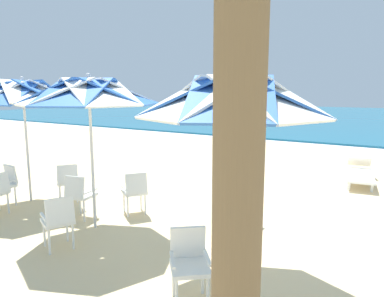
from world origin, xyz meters
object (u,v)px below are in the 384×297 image
beach_umbrella_0 (233,98)px  sun_lounger_1 (360,173)px  plastic_chair_2 (59,219)px  plastic_chair_4 (79,194)px  plastic_chair_3 (135,190)px  plastic_chair_5 (5,183)px  plastic_chair_1 (226,215)px  plastic_chair_7 (68,180)px  plastic_chair_0 (189,260)px  cooler_box (244,214)px  beach_umbrella_2 (23,93)px  beach_umbrella_1 (89,93)px  palm_tree_2 (241,27)px

beach_umbrella_0 → sun_lounger_1: bearing=82.1°
plastic_chair_2 → plastic_chair_4: 1.34m
plastic_chair_3 → plastic_chair_4: size_ratio=1.00×
beach_umbrella_0 → plastic_chair_5: 5.67m
plastic_chair_4 → plastic_chair_1: bearing=9.1°
plastic_chair_4 → plastic_chair_7: bearing=151.0°
plastic_chair_0 → plastic_chair_4: bearing=160.3°
beach_umbrella_0 → sun_lounger_1: 6.52m
plastic_chair_4 → cooler_box: (2.81, 1.37, -0.30)m
plastic_chair_4 → beach_umbrella_2: bearing=174.1°
plastic_chair_2 → plastic_chair_3: same height
plastic_chair_4 → plastic_chair_5: (-1.99, -0.28, 0.00)m
plastic_chair_0 → beach_umbrella_2: 5.57m
plastic_chair_5 → cooler_box: size_ratio=1.73×
plastic_chair_2 → cooler_box: bearing=50.6°
cooler_box → beach_umbrella_2: bearing=-165.7°
plastic_chair_2 → plastic_chair_3: bearing=91.9°
plastic_chair_1 → cooler_box: bearing=95.5°
cooler_box → plastic_chair_4: bearing=-154.0°
beach_umbrella_1 → palm_tree_2: size_ratio=0.56×
beach_umbrella_2 → plastic_chair_7: bearing=25.6°
palm_tree_2 → beach_umbrella_0: bearing=116.4°
beach_umbrella_1 → palm_tree_2: (3.73, -2.09, 0.45)m
beach_umbrella_0 → plastic_chair_7: bearing=168.3°
plastic_chair_0 → plastic_chair_2: (-2.43, 0.07, 0.00)m
plastic_chair_0 → beach_umbrella_0: bearing=80.4°
beach_umbrella_1 → plastic_chair_4: 2.00m
plastic_chair_3 → sun_lounger_1: (3.48, 5.03, -0.22)m
cooler_box → palm_tree_2: bearing=-67.4°
beach_umbrella_0 → plastic_chair_1: beach_umbrella_0 is taller
plastic_chair_0 → cooler_box: plastic_chair_0 is taller
beach_umbrella_2 → palm_tree_2: bearing=-21.6°
plastic_chair_2 → sun_lounger_1: 7.68m
beach_umbrella_2 → cooler_box: 5.27m
plastic_chair_0 → beach_umbrella_1: (-2.64, 0.99, 1.91)m
plastic_chair_2 → palm_tree_2: (3.52, -1.17, 2.36)m
plastic_chair_0 → plastic_chair_1: same height
beach_umbrella_0 → plastic_chair_4: size_ratio=3.15×
beach_umbrella_2 → palm_tree_2: (6.16, -2.44, 0.47)m
beach_umbrella_1 → plastic_chair_4: (-0.58, 0.17, -1.91)m
plastic_chair_4 → sun_lounger_1: (4.21, 5.79, -0.22)m
cooler_box → beach_umbrella_0: bearing=-72.0°
sun_lounger_1 → plastic_chair_7: bearing=-135.2°
beach_umbrella_0 → plastic_chair_7: (-4.40, 0.91, -1.86)m
beach_umbrella_1 → plastic_chair_3: size_ratio=3.17×
beach_umbrella_1 → plastic_chair_4: size_ratio=3.17×
palm_tree_2 → cooler_box: bearing=112.6°
plastic_chair_1 → beach_umbrella_2: beach_umbrella_2 is taller
beach_umbrella_2 → plastic_chair_0: bearing=-14.8°
beach_umbrella_0 → plastic_chair_3: bearing=157.4°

